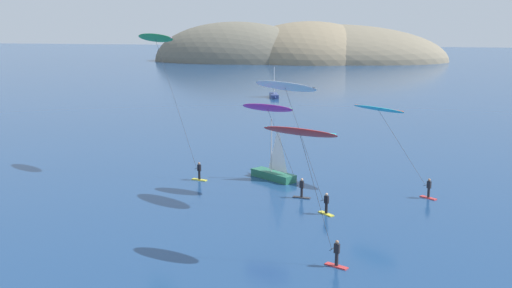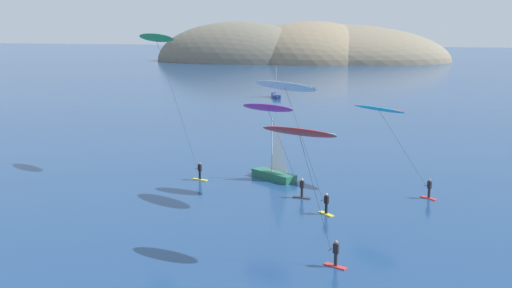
{
  "view_description": "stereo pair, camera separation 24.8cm",
  "coord_description": "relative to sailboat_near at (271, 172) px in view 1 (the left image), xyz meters",
  "views": [
    {
      "loc": [
        15.86,
        -18.54,
        15.18
      ],
      "look_at": [
        7.32,
        29.59,
        5.29
      ],
      "focal_mm": 45.0,
      "sensor_mm": 36.0,
      "label": 1
    },
    {
      "loc": [
        16.1,
        -18.5,
        15.18
      ],
      "look_at": [
        7.32,
        29.59,
        5.29
      ],
      "focal_mm": 45.0,
      "sensor_mm": 36.0,
      "label": 2
    }
  ],
  "objects": [
    {
      "name": "kitesurfer_white",
      "position": [
        2.48,
        -7.95,
        8.46
      ],
      "size": [
        7.31,
        5.45,
        10.13
      ],
      "color": "yellow",
      "rests_on": "ground"
    },
    {
      "name": "headland_island",
      "position": [
        -13.45,
        157.4,
        -0.64
      ],
      "size": [
        96.8,
        46.72,
        26.09
      ],
      "color": "#6B6656",
      "rests_on": "ground"
    },
    {
      "name": "kitesurfer_green",
      "position": [
        -11.09,
        1.17,
        11.3
      ],
      "size": [
        8.24,
        5.57,
        13.49
      ],
      "color": "yellow",
      "rests_on": "ground"
    },
    {
      "name": "sailboat_far",
      "position": [
        -8.56,
        59.34,
        0.0
      ],
      "size": [
        2.44,
        5.96,
        5.7
      ],
      "color": "navy",
      "rests_on": "ground"
    },
    {
      "name": "kitesurfer_magenta",
      "position": [
        0.67,
        -5.09,
        6.24
      ],
      "size": [
        6.37,
        2.8,
        7.93
      ],
      "color": "#2D2D33",
      "rests_on": "ground"
    },
    {
      "name": "sailboat_near",
      "position": [
        0.0,
        0.0,
        0.0
      ],
      "size": [
        5.25,
        4.46,
        5.7
      ],
      "color": "#23664C",
      "rests_on": "ground"
    },
    {
      "name": "kitesurfer_red",
      "position": [
        4.94,
        -19.74,
        6.92
      ],
      "size": [
        5.85,
        3.2,
        8.58
      ],
      "color": "red",
      "rests_on": "ground"
    },
    {
      "name": "kitesurfer_cyan",
      "position": [
        10.06,
        -0.92,
        5.79
      ],
      "size": [
        7.61,
        6.59,
        7.28
      ],
      "color": "red",
      "rests_on": "ground"
    }
  ]
}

